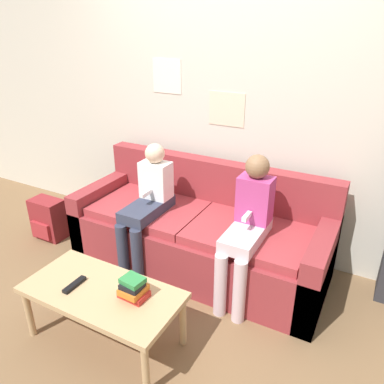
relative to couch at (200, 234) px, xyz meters
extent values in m
plane|color=brown|center=(0.00, -0.52, -0.29)|extent=(10.00, 10.00, 0.00)
cube|color=beige|center=(0.00, 0.50, 1.01)|extent=(8.00, 0.06, 2.60)
cube|color=white|center=(-0.57, 0.46, 1.18)|extent=(0.28, 0.00, 0.29)
cube|color=beige|center=(0.00, 0.46, 0.95)|extent=(0.32, 0.00, 0.28)
cube|color=maroon|center=(0.00, -0.04, -0.08)|extent=(2.08, 0.81, 0.42)
cube|color=maroon|center=(0.00, 0.30, 0.34)|extent=(2.08, 0.14, 0.42)
cube|color=maroon|center=(-0.97, -0.04, 0.00)|extent=(0.14, 0.81, 0.58)
cube|color=maroon|center=(0.97, -0.04, 0.00)|extent=(0.14, 0.81, 0.58)
cube|color=#A1343A|center=(-0.45, -0.07, 0.17)|extent=(0.88, 0.65, 0.07)
cube|color=#A1343A|center=(0.45, -0.07, 0.17)|extent=(0.88, 0.65, 0.07)
cube|color=tan|center=(-0.15, -1.03, 0.09)|extent=(1.00, 0.49, 0.04)
cylinder|color=tan|center=(-0.61, -1.24, -0.11)|extent=(0.04, 0.04, 0.36)
cylinder|color=tan|center=(0.31, -1.24, -0.11)|extent=(0.04, 0.04, 0.36)
cylinder|color=tan|center=(-0.61, -0.83, -0.11)|extent=(0.04, 0.04, 0.36)
cylinder|color=tan|center=(0.31, -0.83, -0.11)|extent=(0.04, 0.04, 0.36)
cylinder|color=#33384C|center=(-0.44, -0.47, -0.04)|extent=(0.09, 0.09, 0.49)
cylinder|color=#33384C|center=(-0.30, -0.47, -0.04)|extent=(0.09, 0.09, 0.49)
cube|color=#33384C|center=(-0.37, -0.21, 0.25)|extent=(0.23, 0.50, 0.09)
cube|color=white|center=(-0.37, -0.07, 0.44)|extent=(0.24, 0.16, 0.30)
sphere|color=beige|center=(-0.37, -0.07, 0.67)|extent=(0.16, 0.16, 0.16)
cube|color=white|center=(-0.37, -0.22, 0.38)|extent=(0.03, 0.12, 0.03)
cylinder|color=silver|center=(0.40, -0.47, -0.04)|extent=(0.09, 0.09, 0.49)
cylinder|color=silver|center=(0.54, -0.47, -0.04)|extent=(0.09, 0.09, 0.49)
cube|color=silver|center=(0.47, -0.21, 0.25)|extent=(0.23, 0.50, 0.09)
cube|color=#B73D7F|center=(0.47, -0.07, 0.46)|extent=(0.24, 0.16, 0.34)
sphere|color=#8C6647|center=(0.47, -0.07, 0.71)|extent=(0.17, 0.17, 0.17)
cube|color=white|center=(0.47, -0.22, 0.39)|extent=(0.03, 0.12, 0.03)
cube|color=black|center=(-0.32, -1.08, 0.12)|extent=(0.04, 0.17, 0.02)
cube|color=red|center=(0.06, -0.99, 0.13)|extent=(0.17, 0.13, 0.04)
cube|color=orange|center=(0.07, -0.99, 0.16)|extent=(0.14, 0.15, 0.04)
cube|color=black|center=(0.07, -1.00, 0.20)|extent=(0.12, 0.11, 0.03)
cube|color=#2D8442|center=(0.07, -0.99, 0.23)|extent=(0.14, 0.12, 0.03)
cube|color=maroon|center=(-1.47, -0.29, -0.09)|extent=(0.31, 0.19, 0.39)
cube|color=#A52A30|center=(-1.47, -0.39, -0.17)|extent=(0.22, 0.03, 0.16)
camera|label=1|loc=(1.22, -2.39, 1.61)|focal=35.00mm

